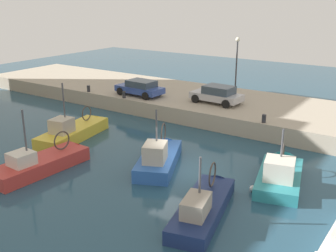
% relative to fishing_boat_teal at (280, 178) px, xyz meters
% --- Properties ---
extents(water_surface, '(80.00, 80.00, 0.00)m').
position_rel_fishing_boat_teal_xyz_m(water_surface, '(-1.87, 5.10, -0.16)').
color(water_surface, navy).
rests_on(water_surface, ground).
extents(quay_wall, '(9.00, 56.00, 1.20)m').
position_rel_fishing_boat_teal_xyz_m(quay_wall, '(9.63, 5.10, 0.44)').
color(quay_wall, '#ADA08C').
rests_on(quay_wall, ground).
extents(fishing_boat_teal, '(5.79, 3.24, 3.99)m').
position_rel_fishing_boat_teal_xyz_m(fishing_boat_teal, '(0.00, 0.00, 0.00)').
color(fishing_boat_teal, teal).
rests_on(fishing_boat_teal, ground).
extents(fishing_boat_blue, '(5.97, 3.98, 4.34)m').
position_rel_fishing_boat_teal_xyz_m(fishing_boat_blue, '(-1.75, 6.43, -0.01)').
color(fishing_boat_blue, '#2D60B7').
rests_on(fishing_boat_blue, ground).
extents(fishing_boat_navy, '(6.51, 3.02, 3.75)m').
position_rel_fishing_boat_teal_xyz_m(fishing_boat_navy, '(-4.99, 1.71, -0.05)').
color(fishing_boat_navy, navy).
rests_on(fishing_boat_navy, ground).
extents(fishing_boat_red, '(6.41, 2.27, 4.49)m').
position_rel_fishing_boat_teal_xyz_m(fishing_boat_red, '(-5.87, 11.28, -0.07)').
color(fishing_boat_red, '#BC3833').
rests_on(fishing_boat_red, ground).
extents(fishing_boat_yellow, '(6.86, 2.84, 4.78)m').
position_rel_fishing_boat_teal_xyz_m(fishing_boat_yellow, '(-1.18, 13.81, -0.04)').
color(fishing_boat_yellow, gold).
rests_on(fishing_boat_yellow, ground).
extents(parked_car_blue, '(2.17, 4.17, 1.30)m').
position_rel_fishing_boat_teal_xyz_m(parked_car_blue, '(6.91, 14.52, 1.72)').
color(parked_car_blue, '#334C9E').
rests_on(parked_car_blue, quay_wall).
extents(parked_car_silver, '(2.20, 4.07, 1.37)m').
position_rel_fishing_boat_teal_xyz_m(parked_car_silver, '(8.28, 8.02, 1.74)').
color(parked_car_silver, '#B7B7BC').
rests_on(parked_car_silver, quay_wall).
extents(mooring_bollard_south, '(0.28, 0.28, 0.55)m').
position_rel_fishing_boat_teal_xyz_m(mooring_bollard_south, '(5.48, 3.10, 1.32)').
color(mooring_bollard_south, '#2D2D33').
rests_on(mooring_bollard_south, quay_wall).
extents(mooring_bollard_mid, '(0.28, 0.28, 0.55)m').
position_rel_fishing_boat_teal_xyz_m(mooring_bollard_mid, '(5.48, 15.10, 1.32)').
color(mooring_bollard_mid, '#2D2D33').
rests_on(mooring_bollard_mid, quay_wall).
extents(mooring_bollard_north, '(0.28, 0.28, 0.55)m').
position_rel_fishing_boat_teal_xyz_m(mooring_bollard_north, '(5.48, 19.10, 1.32)').
color(mooring_bollard_north, '#2D2D33').
rests_on(mooring_bollard_north, quay_wall).
extents(quay_streetlamp, '(0.36, 0.36, 4.83)m').
position_rel_fishing_boat_teal_xyz_m(quay_streetlamp, '(11.13, 7.83, 4.30)').
color(quay_streetlamp, '#38383D').
rests_on(quay_streetlamp, quay_wall).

